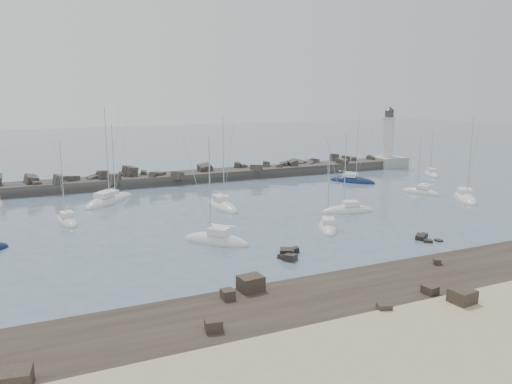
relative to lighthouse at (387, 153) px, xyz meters
The scene contains 18 objects.
ground 60.52m from the lighthouse, 141.04° to the right, with size 400.00×400.00×0.00m, color #4B6276.
sand_strip 84.37m from the lighthouse, 123.88° to the right, with size 140.00×14.00×1.00m, color tan.
rock_shelf 76.38m from the lighthouse, 128.17° to the right, with size 140.00×12.00×1.97m.
rock_cluster_near 69.99m from the lighthouse, 137.17° to the right, with size 3.18×3.44×1.24m.
rock_cluster_far 59.43m from the lighthouse, 124.59° to the right, with size 2.68×2.71×1.11m.
breakwater 54.74m from the lighthouse, behind, with size 115.00×7.88×5.46m.
lighthouse is the anchor object (origin of this frame).
sailboat_3 75.14m from the lighthouse, 162.42° to the right, with size 3.35×7.65×11.75m.
sailboat_4 64.85m from the lighthouse, behind, with size 8.40×6.79×13.24m.
sailboat_5 69.09m from the lighthouse, 144.91° to the right, with size 7.52×7.79×13.30m.
sailboat_6 54.91m from the lighthouse, 154.82° to the right, with size 3.48×9.42×14.67m.
sailboat_7 57.61m from the lighthouse, 136.06° to the right, with size 5.39×7.55×11.64m.
sailboat_8 23.57m from the lighthouse, 144.73° to the right, with size 7.46×8.97×14.19m.
sailboat_9 47.82m from the lighthouse, 135.35° to the right, with size 8.16×4.39×12.43m.
sailboat_10 31.21m from the lighthouse, 118.32° to the right, with size 4.66×6.97×10.74m.
sailboat_11 36.50m from the lighthouse, 109.01° to the right, with size 7.38×9.30×14.60m.
sailboat_12 14.24m from the lighthouse, 88.76° to the right, with size 4.40×6.76×10.54m.
sailboat_13 66.38m from the lighthouse, 168.68° to the right, with size 9.19×9.50×15.91m.
Camera 1 is at (-28.13, -54.05, 17.24)m, focal length 35.00 mm.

